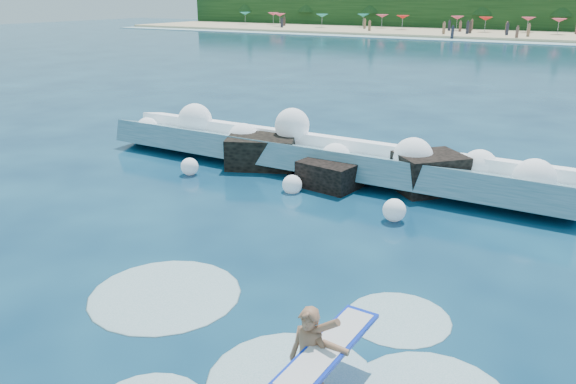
% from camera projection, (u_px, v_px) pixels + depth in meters
% --- Properties ---
extents(ground, '(200.00, 200.00, 0.00)m').
position_uv_depth(ground, '(185.00, 256.00, 12.60)').
color(ground, '#082541').
rests_on(ground, ground).
extents(beach, '(140.00, 20.00, 0.40)m').
position_uv_depth(beach, '(565.00, 36.00, 75.81)').
color(beach, tan).
rests_on(beach, ground).
extents(wet_band, '(140.00, 5.00, 0.08)m').
position_uv_depth(wet_band, '(555.00, 43.00, 66.94)').
color(wet_band, silver).
rests_on(wet_band, ground).
extents(treeline, '(140.00, 4.00, 5.00)m').
position_uv_depth(treeline, '(575.00, 16.00, 83.16)').
color(treeline, black).
rests_on(treeline, ground).
extents(breaking_wave, '(15.96, 2.58, 1.38)m').
position_uv_depth(breaking_wave, '(318.00, 156.00, 18.68)').
color(breaking_wave, '#346F82').
rests_on(breaking_wave, ground).
extents(rock_cluster, '(8.26, 3.16, 1.31)m').
position_uv_depth(rock_cluster, '(330.00, 165.00, 17.85)').
color(rock_cluster, black).
rests_on(rock_cluster, ground).
extents(surfer_with_board, '(0.91, 2.89, 1.72)m').
position_uv_depth(surfer_with_board, '(313.00, 359.00, 8.02)').
color(surfer_with_board, '#996647').
rests_on(surfer_with_board, ground).
extents(wave_spray, '(14.87, 4.35, 2.00)m').
position_uv_depth(wave_spray, '(320.00, 146.00, 18.28)').
color(wave_spray, white).
rests_on(wave_spray, ground).
extents(surf_foam, '(9.05, 5.94, 0.15)m').
position_uv_depth(surf_foam, '(272.00, 351.00, 9.26)').
color(surf_foam, silver).
rests_on(surf_foam, ground).
extents(beach_umbrellas, '(112.38, 6.84, 0.50)m').
position_uv_depth(beach_umbrellas, '(570.00, 20.00, 76.36)').
color(beach_umbrellas, '#168B82').
rests_on(beach_umbrellas, ground).
extents(beachgoers, '(108.25, 12.24, 1.94)m').
position_uv_depth(beachgoers, '(530.00, 30.00, 74.68)').
color(beachgoers, '#3F332D').
rests_on(beachgoers, ground).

